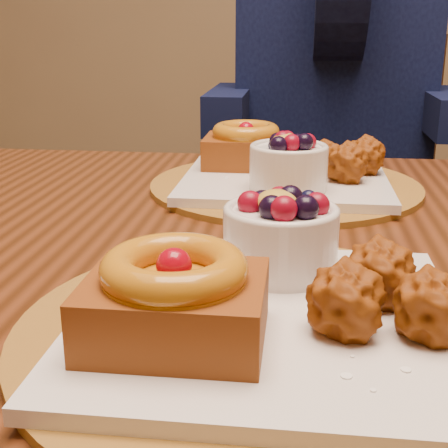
% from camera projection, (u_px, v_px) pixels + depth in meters
% --- Properties ---
extents(dining_table, '(1.60, 0.90, 0.76)m').
position_uv_depth(dining_table, '(277.00, 304.00, 0.70)').
color(dining_table, '#331809').
rests_on(dining_table, ground).
extents(place_setting_near, '(0.38, 0.38, 0.09)m').
position_uv_depth(place_setting_near, '(264.00, 297.00, 0.46)').
color(place_setting_near, brown).
rests_on(place_setting_near, dining_table).
extents(place_setting_far, '(0.38, 0.38, 0.09)m').
position_uv_depth(place_setting_far, '(283.00, 169.00, 0.87)').
color(place_setting_far, brown).
rests_on(place_setting_far, dining_table).
extents(chair_far, '(0.61, 0.61, 0.95)m').
position_uv_depth(chair_far, '(325.00, 205.00, 1.62)').
color(chair_far, black).
rests_on(chair_far, ground).
extents(diner, '(0.53, 0.51, 0.87)m').
position_uv_depth(diner, '(336.00, 45.00, 1.40)').
color(diner, black).
rests_on(diner, ground).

